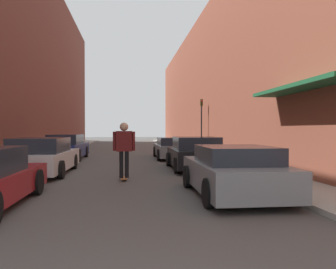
{
  "coord_description": "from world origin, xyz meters",
  "views": [
    {
      "loc": [
        0.28,
        -1.07,
        1.65
      ],
      "look_at": [
        1.99,
        12.83,
        1.43
      ],
      "focal_mm": 35.0,
      "sensor_mm": 36.0,
      "label": 1
    }
  ],
  "objects": [
    {
      "name": "parked_car_right_2",
      "position": [
        2.82,
        17.32,
        0.58
      ],
      "size": [
        2.0,
        4.3,
        1.19
      ],
      "color": "gray",
      "rests_on": "ground"
    },
    {
      "name": "parked_car_left_1",
      "position": [
        -2.87,
        11.44,
        0.64
      ],
      "size": [
        2.06,
        4.48,
        1.34
      ],
      "color": "silver",
      "rests_on": "ground"
    },
    {
      "name": "parked_car_left_2",
      "position": [
        -3.04,
        17.31,
        0.66
      ],
      "size": [
        1.87,
        4.78,
        1.38
      ],
      "color": "navy",
      "rests_on": "ground"
    },
    {
      "name": "building_row_left",
      "position": [
        -7.77,
        23.3,
        7.05
      ],
      "size": [
        4.9,
        46.61,
        14.11
      ],
      "color": "brown",
      "rests_on": "ground"
    },
    {
      "name": "ground",
      "position": [
        0.0,
        18.65,
        0.0
      ],
      "size": [
        102.55,
        102.55,
        0.0
      ],
      "primitive_type": "plane",
      "color": "#4C4947"
    },
    {
      "name": "curb_strip_right",
      "position": [
        4.87,
        23.31,
        0.06
      ],
      "size": [
        1.8,
        46.61,
        0.12
      ],
      "color": "#A3A099",
      "rests_on": "ground"
    },
    {
      "name": "skateboarder",
      "position": [
        0.16,
        9.65,
        1.16
      ],
      "size": [
        0.72,
        0.78,
        1.87
      ],
      "color": "brown",
      "rests_on": "ground"
    },
    {
      "name": "parked_car_right_0",
      "position": [
        2.89,
        6.74,
        0.61
      ],
      "size": [
        2.04,
        3.94,
        1.24
      ],
      "color": "gray",
      "rests_on": "ground"
    },
    {
      "name": "curb_strip_left",
      "position": [
        -4.87,
        23.31,
        0.06
      ],
      "size": [
        1.8,
        46.61,
        0.12
      ],
      "color": "#A3A099",
      "rests_on": "ground"
    },
    {
      "name": "traffic_light",
      "position": [
        5.32,
        21.02,
        2.34
      ],
      "size": [
        0.16,
        0.22,
        3.6
      ],
      "color": "#2D2D2D",
      "rests_on": "curb_strip_right"
    },
    {
      "name": "parked_car_right_1",
      "position": [
        3.04,
        12.15,
        0.64
      ],
      "size": [
        2.06,
        3.99,
        1.34
      ],
      "color": "black",
      "rests_on": "ground"
    },
    {
      "name": "building_row_right",
      "position": [
        7.77,
        23.3,
        5.19
      ],
      "size": [
        4.9,
        46.61,
        10.38
      ],
      "color": "brown",
      "rests_on": "ground"
    }
  ]
}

